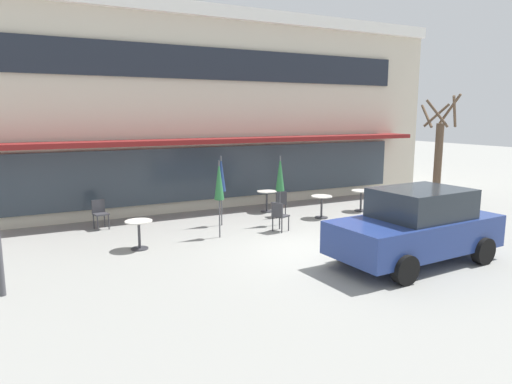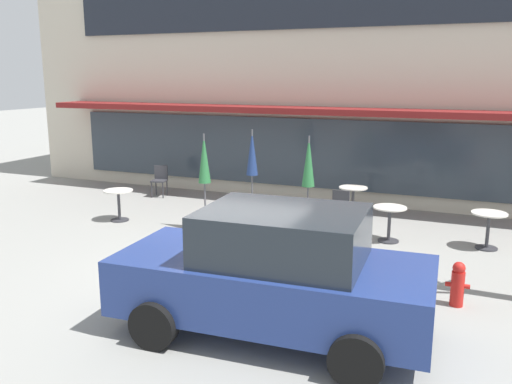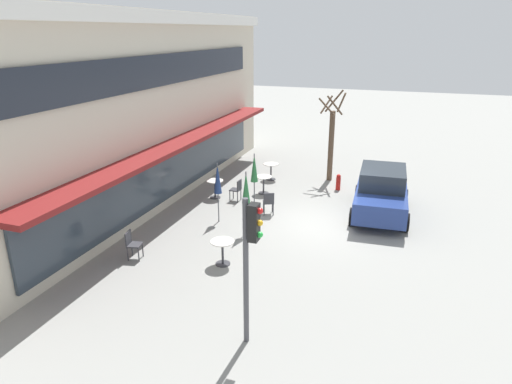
% 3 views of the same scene
% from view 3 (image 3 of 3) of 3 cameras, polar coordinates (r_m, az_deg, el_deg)
% --- Properties ---
extents(ground_plane, '(80.00, 80.00, 0.00)m').
position_cam_3_polar(ground_plane, '(16.58, 8.05, -3.92)').
color(ground_plane, gray).
extents(building_facade, '(19.42, 9.10, 7.24)m').
position_cam_3_polar(building_facade, '(19.88, -21.21, 9.79)').
color(building_facade, beige).
rests_on(building_facade, ground).
extents(cafe_table_near_wall, '(0.70, 0.70, 0.76)m').
position_cam_3_polar(cafe_table_near_wall, '(19.24, 0.95, 1.28)').
color(cafe_table_near_wall, '#333338').
rests_on(cafe_table_near_wall, ground).
extents(cafe_table_streetside, '(0.70, 0.70, 0.76)m').
position_cam_3_polar(cafe_table_streetside, '(21.07, 1.88, 2.91)').
color(cafe_table_streetside, '#333338').
rests_on(cafe_table_streetside, ground).
extents(cafe_table_by_tree, '(0.70, 0.70, 0.76)m').
position_cam_3_polar(cafe_table_by_tree, '(13.50, -4.21, -7.06)').
color(cafe_table_by_tree, '#333338').
rests_on(cafe_table_by_tree, ground).
extents(cafe_table_mid_patio, '(0.70, 0.70, 0.76)m').
position_cam_3_polar(cafe_table_mid_patio, '(18.80, -5.16, 0.76)').
color(cafe_table_mid_patio, '#333338').
rests_on(cafe_table_mid_patio, ground).
extents(patio_umbrella_green_folded, '(0.28, 0.28, 2.20)m').
position_cam_3_polar(patio_umbrella_green_folded, '(17.27, -0.22, 3.00)').
color(patio_umbrella_green_folded, '#4C4C51').
rests_on(patio_umbrella_green_folded, ground).
extents(patio_umbrella_cream_folded, '(0.28, 0.28, 2.20)m').
position_cam_3_polar(patio_umbrella_cream_folded, '(15.08, -1.25, 0.49)').
color(patio_umbrella_cream_folded, '#4C4C51').
rests_on(patio_umbrella_cream_folded, ground).
extents(patio_umbrella_corner_open, '(0.28, 0.28, 2.20)m').
position_cam_3_polar(patio_umbrella_corner_open, '(16.08, -4.82, 1.66)').
color(patio_umbrella_corner_open, '#4C4C51').
rests_on(patio_umbrella_corner_open, ground).
extents(cafe_chair_0, '(0.52, 0.52, 0.89)m').
position_cam_3_polar(cafe_chair_0, '(17.02, 1.58, -1.19)').
color(cafe_chair_0, '#333338').
rests_on(cafe_chair_0, ground).
extents(cafe_chair_1, '(0.41, 0.41, 0.89)m').
position_cam_3_polar(cafe_chair_1, '(18.40, -2.39, 0.43)').
color(cafe_chair_1, '#333338').
rests_on(cafe_chair_1, ground).
extents(cafe_chair_2, '(0.47, 0.47, 0.89)m').
position_cam_3_polar(cafe_chair_2, '(14.28, -15.24, -6.16)').
color(cafe_chair_2, '#333338').
rests_on(cafe_chair_2, ground).
extents(parked_sedan, '(4.29, 2.20, 1.76)m').
position_cam_3_polar(parked_sedan, '(17.57, 15.40, 0.00)').
color(parked_sedan, navy).
rests_on(parked_sedan, ground).
extents(street_tree, '(1.21, 1.21, 4.10)m').
position_cam_3_polar(street_tree, '(20.95, 9.39, 6.49)').
color(street_tree, brown).
rests_on(street_tree, ground).
extents(traffic_light_pole, '(0.26, 0.44, 3.40)m').
position_cam_3_polar(traffic_light_pole, '(9.49, -0.74, -7.12)').
color(traffic_light_pole, '#47474C').
rests_on(traffic_light_pole, ground).
extents(fire_hydrant, '(0.36, 0.20, 0.71)m').
position_cam_3_polar(fire_hydrant, '(20.05, 10.25, 1.24)').
color(fire_hydrant, red).
rests_on(fire_hydrant, ground).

